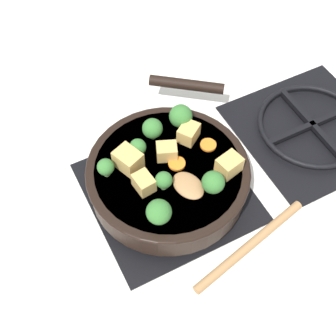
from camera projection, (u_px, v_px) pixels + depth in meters
The scene contains 20 objects.
ground_plane at pixel (168, 192), 0.96m from camera, with size 2.40×2.40×0.00m, color white.
front_burner_grate at pixel (168, 189), 0.95m from camera, with size 0.31×0.31×0.03m.
rear_burner_grate at pixel (311, 127), 1.04m from camera, with size 0.31×0.31×0.03m.
skillet_pan at pixel (168, 175), 0.91m from camera, with size 0.41×0.37×0.06m.
wooden_spoon at pixel (223, 219), 0.82m from camera, with size 0.23×0.24×0.02m.
tofu_cube_center_large at pixel (189, 133), 0.92m from camera, with size 0.04×0.03×0.03m, color tan.
tofu_cube_near_handle at pixel (167, 151), 0.89m from camera, with size 0.04×0.03×0.03m, color tan.
tofu_cube_east_chunk at pixel (128, 160), 0.87m from camera, with size 0.05×0.04×0.04m, color tan.
tofu_cube_west_chunk at pixel (144, 183), 0.85m from camera, with size 0.04×0.03×0.03m, color tan.
tofu_cube_back_piece at pixel (229, 165), 0.87m from camera, with size 0.04×0.03×0.03m, color tan.
broccoli_floret_near_spoon at pixel (138, 147), 0.89m from camera, with size 0.03×0.03×0.04m.
broccoli_floret_center_top at pixel (159, 212), 0.80m from camera, with size 0.05×0.05×0.05m.
broccoli_floret_east_rim at pixel (152, 129), 0.91m from camera, with size 0.04×0.04×0.05m.
broccoli_floret_west_rim at pixel (106, 167), 0.86m from camera, with size 0.03×0.03×0.04m.
broccoli_floret_north_edge at pixel (213, 182), 0.84m from camera, with size 0.04×0.04×0.05m.
broccoli_floret_south_cluster at pixel (181, 116), 0.92m from camera, with size 0.05×0.05×0.05m.
broccoli_floret_mid_floret at pixel (164, 180), 0.84m from camera, with size 0.03×0.03×0.04m.
carrot_slice_orange_thin at pixel (208, 145), 0.92m from camera, with size 0.03×0.03×0.01m, color orange.
carrot_slice_near_center at pixel (211, 177), 0.87m from camera, with size 0.02×0.02×0.01m, color orange.
carrot_slice_edge_slice at pixel (178, 165), 0.89m from camera, with size 0.03×0.03×0.01m, color orange.
Camera 1 is at (0.45, -0.23, 0.81)m, focal length 50.00 mm.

